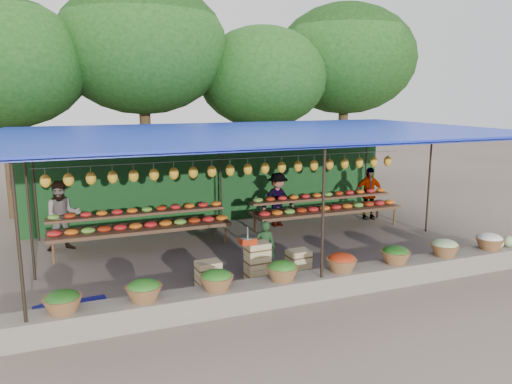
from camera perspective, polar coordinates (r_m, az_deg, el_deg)
name	(u,v)px	position (r m, az deg, el deg)	size (l,w,h in m)	color
ground	(260,252)	(11.68, 0.44, -6.86)	(60.00, 60.00, 0.00)	brown
stone_curb	(317,285)	(9.27, 6.99, -10.49)	(10.60, 0.55, 0.40)	#655E51
stall_canopy	(259,137)	(11.22, 0.32, 6.35)	(10.80, 6.60, 2.82)	black
produce_baskets	(313,267)	(9.10, 6.48, -8.46)	(8.98, 0.58, 0.34)	brown
netting_backdrop	(218,178)	(14.27, -4.34, 1.58)	(10.60, 0.06, 2.50)	#194720
tree_row	(204,60)	(17.07, -5.91, 14.74)	(16.51, 5.50, 7.12)	#321E12
fruit_table_left	(141,223)	(12.14, -13.00, -3.47)	(4.21, 0.95, 0.93)	#442E1B
fruit_table_right	(326,206)	(13.76, 8.01, -1.58)	(4.21, 0.95, 0.93)	#442E1B
crate_counter	(256,265)	(9.87, 0.00, -8.37)	(2.37, 0.36, 0.77)	tan
weighing_scale	(248,240)	(9.64, -0.97, -5.47)	(0.32, 0.32, 0.34)	red
vendor_seated	(265,247)	(10.18, 1.05, -6.32)	(0.40, 0.26, 1.10)	#1A3A1A
customer_left	(63,216)	(12.44, -21.20, -2.55)	(0.80, 0.63, 1.65)	slate
customer_mid	(278,200)	(13.76, 2.50, -0.87)	(0.97, 0.56, 1.50)	slate
customer_right	(369,193)	(14.94, 12.74, -0.13)	(0.90, 0.37, 1.53)	slate
blue_crate_front	(91,309)	(8.79, -18.31, -12.61)	(0.50, 0.36, 0.30)	navy
blue_crate_back	(50,313)	(8.91, -22.46, -12.69)	(0.44, 0.32, 0.27)	navy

